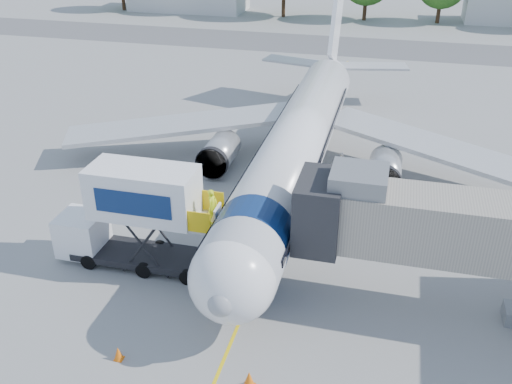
# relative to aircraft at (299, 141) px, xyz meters

# --- Properties ---
(ground) EXTENTS (160.00, 160.00, 0.00)m
(ground) POSITION_rel_aircraft_xyz_m (0.00, -4.12, -2.95)
(ground) COLOR gray
(ground) RESTS_ON ground
(guidance_line) EXTENTS (0.15, 70.00, 0.01)m
(guidance_line) POSITION_rel_aircraft_xyz_m (0.00, -4.12, -2.94)
(guidance_line) COLOR yellow
(guidance_line) RESTS_ON ground
(taxiway_strip) EXTENTS (120.00, 10.00, 0.01)m
(taxiway_strip) POSITION_rel_aircraft_xyz_m (0.00, 37.88, -2.94)
(taxiway_strip) COLOR #59595B
(taxiway_strip) RESTS_ON ground
(aircraft) EXTENTS (34.17, 37.73, 11.35)m
(aircraft) POSITION_rel_aircraft_xyz_m (0.00, 0.00, 0.00)
(aircraft) COLOR white
(aircraft) RESTS_ON ground
(jet_bridge) EXTENTS (13.90, 3.20, 6.60)m
(jet_bridge) POSITION_rel_aircraft_xyz_m (7.99, -11.12, 1.39)
(jet_bridge) COLOR #9F9788
(jet_bridge) RESTS_ON ground
(catering_hiloader) EXTENTS (8.52, 2.44, 5.50)m
(catering_hiloader) POSITION_rel_aircraft_xyz_m (-6.27, -11.12, -0.19)
(catering_hiloader) COLOR black
(catering_hiloader) RESTS_ON ground
(safety_cone_a) EXTENTS (0.50, 0.50, 0.79)m
(safety_cone_a) POSITION_rel_aircraft_xyz_m (1.38, -17.76, -2.57)
(safety_cone_a) COLOR orange
(safety_cone_a) RESTS_ON ground
(safety_cone_b) EXTENTS (0.39, 0.39, 0.62)m
(safety_cone_b) POSITION_rel_aircraft_xyz_m (-4.19, -17.63, -2.65)
(safety_cone_b) COLOR orange
(safety_cone_b) RESTS_ON ground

